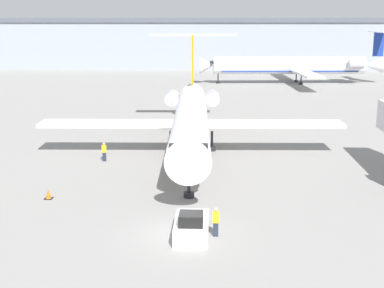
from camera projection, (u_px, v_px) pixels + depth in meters
The scene contains 8 objects.
ground_plane at pixel (184, 237), 32.47m from camera, with size 600.00×600.00×0.00m, color gray.
terminal_building at pixel (211, 43), 147.72m from camera, with size 180.00×16.80×13.64m.
airplane_main at pixel (191, 117), 52.39m from camera, with size 30.10×33.71×11.29m.
pushback_tug at pixel (192, 226), 32.46m from camera, with size 2.04×3.93×1.80m.
worker_near_tug at pixel (216, 221), 32.47m from camera, with size 0.40×0.26×1.84m.
worker_by_wing at pixel (104, 151), 49.94m from camera, with size 0.40×0.25×1.79m.
traffic_cone_left at pixel (48, 194), 39.48m from camera, with size 0.59×0.59×0.73m.
airplane_parked_far_left at pixel (293, 65), 112.03m from camera, with size 38.80×34.99×10.70m.
Camera 1 is at (1.93, -30.30, 12.85)m, focal length 50.00 mm.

